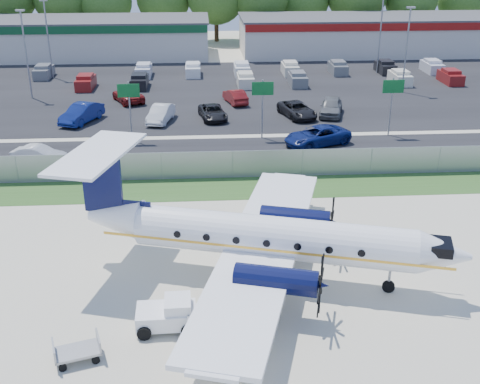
{
  "coord_description": "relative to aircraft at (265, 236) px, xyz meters",
  "views": [
    {
      "loc": [
        -2.11,
        -25.85,
        16.0
      ],
      "look_at": [
        0.0,
        6.0,
        2.3
      ],
      "focal_mm": 45.0,
      "sensor_mm": 36.0,
      "label": 1
    }
  ],
  "objects": [
    {
      "name": "baggage_cart_far",
      "position": [
        -2.78,
        -4.33,
        -1.87
      ],
      "size": [
        2.01,
        1.25,
        1.04
      ],
      "color": "gray",
      "rests_on": "ground"
    },
    {
      "name": "perimeter_fence",
      "position": [
        -0.83,
        13.73,
        -1.35
      ],
      "size": [
        120.0,
        0.06,
        1.99
      ],
      "color": "gray",
      "rests_on": "ground"
    },
    {
      "name": "access_road",
      "position": [
        -0.83,
        18.73,
        -2.34
      ],
      "size": [
        170.0,
        8.0,
        0.02
      ],
      "primitive_type": "cube",
      "color": "black",
      "rests_on": "ground"
    },
    {
      "name": "road_car_mid",
      "position": [
        6.5,
        20.49,
        -2.36
      ],
      "size": [
        6.17,
        4.65,
        1.56
      ],
      "primitive_type": "imported",
      "rotation": [
        0.0,
        0.0,
        -1.15
      ],
      "color": "navy",
      "rests_on": "ground"
    },
    {
      "name": "parked_car_f",
      "position": [
        -10.48,
        35.55,
        -2.36
      ],
      "size": [
        4.09,
        5.43,
        1.37
      ],
      "primitive_type": "imported",
      "rotation": [
        0.0,
        0.0,
        3.56
      ],
      "color": "maroon",
      "rests_on": "ground"
    },
    {
      "name": "road_car_west",
      "position": [
        -15.27,
        17.58,
        -2.36
      ],
      "size": [
        4.38,
        2.53,
        1.37
      ],
      "primitive_type": "imported",
      "rotation": [
        0.0,
        0.0,
        1.29
      ],
      "color": "silver",
      "rests_on": "ground"
    },
    {
      "name": "ground",
      "position": [
        -0.83,
        -0.27,
        -2.36
      ],
      "size": [
        170.0,
        170.0,
        0.0
      ],
      "primitive_type": "plane",
      "color": "beige",
      "rests_on": "ground"
    },
    {
      "name": "cone_starboard_wing",
      "position": [
        -7.4,
        14.17,
        -2.09
      ],
      "size": [
        0.4,
        0.4,
        0.57
      ],
      "color": "#FF4008",
      "rests_on": "ground"
    },
    {
      "name": "building_west",
      "position": [
        -24.83,
        61.71,
        0.28
      ],
      "size": [
        46.4,
        12.4,
        5.24
      ],
      "color": "silver",
      "rests_on": "ground"
    },
    {
      "name": "parked_car_a",
      "position": [
        -13.95,
        28.36,
        -2.36
      ],
      "size": [
        3.7,
        5.51,
        1.72
      ],
      "primitive_type": "imported",
      "rotation": [
        0.0,
        0.0,
        -0.4
      ],
      "color": "navy",
      "rests_on": "ground"
    },
    {
      "name": "aircraft",
      "position": [
        0.0,
        0.0,
        0.0
      ],
      "size": [
        19.96,
        19.49,
        6.1
      ],
      "color": "white",
      "rests_on": "ground"
    },
    {
      "name": "parked_car_g",
      "position": [
        0.56,
        34.29,
        -2.36
      ],
      "size": [
        2.56,
        4.6,
        1.43
      ],
      "primitive_type": "imported",
      "rotation": [
        0.0,
        0.0,
        3.39
      ],
      "color": "maroon",
      "rests_on": "ground"
    },
    {
      "name": "grass_verge",
      "position": [
        -0.83,
        11.73,
        -2.35
      ],
      "size": [
        170.0,
        4.0,
        0.02
      ],
      "primitive_type": "cube",
      "color": "#2D561E",
      "rests_on": "ground"
    },
    {
      "name": "far_parking_rows",
      "position": [
        -0.83,
        44.73,
        -2.36
      ],
      "size": [
        56.0,
        10.0,
        1.6
      ],
      "primitive_type": null,
      "color": "gray",
      "rests_on": "ground"
    },
    {
      "name": "light_pole_se",
      "position": [
        19.17,
        47.73,
        2.88
      ],
      "size": [
        0.9,
        0.35,
        9.09
      ],
      "color": "gray",
      "rests_on": "ground"
    },
    {
      "name": "parked_car_d",
      "position": [
        6.13,
        28.81,
        -2.36
      ],
      "size": [
        3.67,
        5.6,
        1.43
      ],
      "primitive_type": "imported",
      "rotation": [
        0.0,
        0.0,
        0.27
      ],
      "color": "black",
      "rests_on": "ground"
    },
    {
      "name": "parking_lot",
      "position": [
        -0.83,
        39.73,
        -2.34
      ],
      "size": [
        170.0,
        32.0,
        0.02
      ],
      "primitive_type": "cube",
      "color": "black",
      "rests_on": "ground"
    },
    {
      "name": "parked_car_c",
      "position": [
        -1.88,
        28.65,
        -2.36
      ],
      "size": [
        2.92,
        5.01,
        1.31
      ],
      "primitive_type": "imported",
      "rotation": [
        0.0,
        0.0,
        0.16
      ],
      "color": "black",
      "rests_on": "ground"
    },
    {
      "name": "tree_line",
      "position": [
        -0.83,
        73.73,
        -2.36
      ],
      "size": [
        112.0,
        6.0,
        14.0
      ],
      "primitive_type": null,
      "color": "#305B1A",
      "rests_on": "ground"
    },
    {
      "name": "pushback_tug",
      "position": [
        -4.6,
        -3.84,
        -1.68
      ],
      "size": [
        2.65,
        1.92,
        1.41
      ],
      "color": "white",
      "rests_on": "ground"
    },
    {
      "name": "baggage_cart_near",
      "position": [
        -8.24,
        -5.85,
        -1.9
      ],
      "size": [
        2.1,
        1.61,
        0.98
      ],
      "color": "gray",
      "rests_on": "ground"
    },
    {
      "name": "building_east",
      "position": [
        25.17,
        61.71,
        0.28
      ],
      "size": [
        44.4,
        12.4,
        5.24
      ],
      "color": "silver",
      "rests_on": "ground"
    },
    {
      "name": "sign_mid",
      "position": [
        2.17,
        22.63,
        1.26
      ],
      "size": [
        1.8,
        0.26,
        5.0
      ],
      "color": "gray",
      "rests_on": "ground"
    },
    {
      "name": "light_pole_sw",
      "position": [
        -20.83,
        47.73,
        2.88
      ],
      "size": [
        0.9,
        0.35,
        9.09
      ],
      "color": "gray",
      "rests_on": "ground"
    },
    {
      "name": "light_pole_nw",
      "position": [
        -20.83,
        37.73,
        2.88
      ],
      "size": [
        0.9,
        0.35,
        9.09
      ],
      "color": "gray",
      "rests_on": "ground"
    },
    {
      "name": "parked_car_b",
      "position": [
        -6.7,
        28.06,
        -2.36
      ],
      "size": [
        2.59,
        4.91,
        1.54
      ],
      "primitive_type": "imported",
      "rotation": [
        0.0,
        0.0,
        -0.22
      ],
      "color": "silver",
      "rests_on": "ground"
    },
    {
      "name": "sign_right",
      "position": [
        13.17,
        22.63,
        1.26
      ],
      "size": [
        1.8,
        0.26,
        5.0
      ],
      "color": "gray",
      "rests_on": "ground"
    },
    {
      "name": "sign_left",
      "position": [
        -8.83,
        22.63,
        1.26
      ],
      "size": [
        1.8,
        0.26,
        5.0
      ],
      "color": "gray",
      "rests_on": "ground"
    },
    {
      "name": "light_pole_ne",
      "position": [
        19.17,
        37.73,
        2.88
      ],
      "size": [
        0.9,
        0.35,
        9.09
      ],
      "color": "gray",
      "rests_on": "ground"
    },
    {
      "name": "parked_car_e",
      "position": [
        9.47,
        29.23,
        -2.36
      ],
      "size": [
        3.29,
        5.35,
        1.7
      ],
      "primitive_type": "imported",
      "rotation": [
        0.0,
        0.0,
        -0.28
      ],
      "color": "#595B5E",
      "rests_on": "ground"
    }
  ]
}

